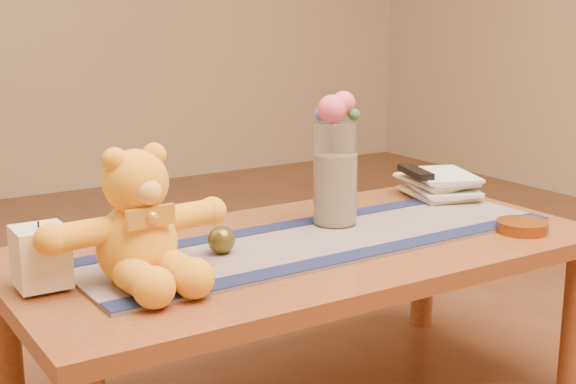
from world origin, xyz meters
TOP-DOWN VIEW (x-y plane):
  - coffee_table_top at (0.00, 0.00)m, footprint 1.40×0.70m
  - table_leg_fr at (0.64, -0.29)m, footprint 0.07×0.07m
  - table_leg_bl at (-0.64, 0.29)m, footprint 0.07×0.07m
  - table_leg_br at (0.64, 0.29)m, footprint 0.07×0.07m
  - persian_runner at (0.04, -0.02)m, footprint 1.21×0.37m
  - runner_border_near at (0.04, -0.16)m, footprint 1.20×0.08m
  - runner_border_far at (0.04, 0.13)m, footprint 1.20×0.08m
  - teddy_bear at (-0.44, -0.05)m, footprint 0.41×0.35m
  - pillar_candle at (-0.62, 0.02)m, footprint 0.10×0.10m
  - candle_wick at (-0.62, 0.02)m, footprint 0.00×0.00m
  - glass_vase at (0.14, 0.08)m, footprint 0.11×0.11m
  - potpourri_fill at (0.14, 0.08)m, footprint 0.09×0.09m
  - rose_left at (0.12, 0.07)m, footprint 0.07×0.07m
  - rose_right at (0.16, 0.08)m, footprint 0.06×0.06m
  - blue_flower_back at (0.15, 0.11)m, footprint 0.04×0.04m
  - blue_flower_side at (0.11, 0.10)m, footprint 0.04×0.04m
  - leaf_sprig at (0.18, 0.06)m, footprint 0.03×0.03m
  - bronze_ball at (-0.22, 0.01)m, footprint 0.08×0.08m
  - book_bottom at (0.50, 0.19)m, footprint 0.22×0.26m
  - book_lower at (0.50, 0.18)m, footprint 0.24×0.27m
  - book_upper at (0.49, 0.19)m, footprint 0.21×0.25m
  - book_top at (0.50, 0.18)m, footprint 0.23×0.27m
  - tv_remote at (0.49, 0.18)m, footprint 0.09×0.17m
  - amber_dish at (0.50, -0.21)m, footprint 0.15×0.15m

SIDE VIEW (x-z plane):
  - table_leg_fr at x=0.64m, z-range 0.00..0.41m
  - table_leg_bl at x=-0.64m, z-range 0.00..0.41m
  - table_leg_br at x=0.64m, z-range 0.00..0.41m
  - coffee_table_top at x=0.00m, z-range 0.41..0.45m
  - persian_runner at x=0.04m, z-range 0.45..0.46m
  - runner_border_near at x=0.04m, z-range 0.46..0.46m
  - runner_border_far at x=0.04m, z-range 0.46..0.46m
  - book_bottom at x=0.50m, z-range 0.45..0.47m
  - amber_dish at x=0.50m, z-range 0.45..0.48m
  - book_lower at x=0.50m, z-range 0.47..0.49m
  - bronze_ball at x=-0.22m, z-range 0.46..0.52m
  - book_upper at x=0.49m, z-range 0.49..0.51m
  - book_top at x=0.50m, z-range 0.51..0.53m
  - pillar_candle at x=-0.62m, z-range 0.46..0.58m
  - tv_remote at x=0.49m, z-range 0.53..0.54m
  - potpourri_fill at x=0.14m, z-range 0.46..0.64m
  - candle_wick at x=-0.62m, z-range 0.58..0.59m
  - teddy_bear at x=-0.44m, z-range 0.46..0.72m
  - glass_vase at x=0.14m, z-range 0.46..0.72m
  - leaf_sprig at x=0.18m, z-range 0.72..0.75m
  - blue_flower_side at x=0.11m, z-range 0.72..0.76m
  - blue_flower_back at x=0.15m, z-range 0.72..0.77m
  - rose_left at x=0.12m, z-range 0.72..0.79m
  - rose_right at x=0.16m, z-range 0.73..0.79m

